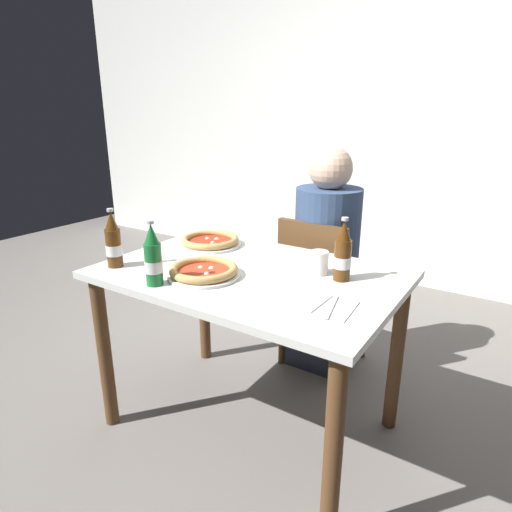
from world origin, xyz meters
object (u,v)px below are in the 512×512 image
Objects in this scene: pizza_margherita_near at (204,271)px; pizza_marinara_far at (210,241)px; dining_table_main at (249,297)px; beer_bottle_left at (343,254)px; beer_bottle_right at (153,258)px; diner_seated at (325,266)px; beer_bottle_center at (114,243)px; chair_behind_table at (320,286)px; paper_cup at (319,263)px; napkin_with_cutlery at (326,306)px.

pizza_marinara_far is (-0.24, 0.34, -0.00)m from pizza_margherita_near.
dining_table_main is at bearing 51.54° from pizza_margherita_near.
beer_bottle_left reaches higher than dining_table_main.
beer_bottle_right is at bearing -120.43° from pizza_margherita_near.
diner_seated is 1.10m from beer_bottle_center.
diner_seated is 4.89× the size of beer_bottle_center.
chair_behind_table is at bearing 86.02° from dining_table_main.
chair_behind_table is at bearing 113.34° from paper_cup.
pizza_marinara_far is at bearing 173.51° from paper_cup.
beer_bottle_right is (0.29, -0.06, 0.00)m from beer_bottle_center.
beer_bottle_left is 1.00× the size of beer_bottle_right.
diner_seated is at bearing 110.95° from paper_cup.
pizza_marinara_far is at bearing 173.59° from beer_bottle_left.
beer_bottle_center reaches higher than pizza_marinara_far.
beer_bottle_left and beer_bottle_center have the same top height.
diner_seated is 1.05m from beer_bottle_right.
beer_bottle_left is at bearing -6.41° from pizza_marinara_far.
paper_cup is (0.75, 0.38, -0.06)m from beer_bottle_center.
beer_bottle_center is (-0.50, -0.26, 0.22)m from dining_table_main.
paper_cup is at bearing 116.92° from chair_behind_table.
chair_behind_table reaches higher than pizza_marinara_far.
paper_cup is (0.25, 0.12, 0.16)m from dining_table_main.
napkin_with_cutlery is (0.41, -0.15, 0.12)m from dining_table_main.
paper_cup is (0.21, -0.49, 0.32)m from chair_behind_table.
diner_seated reaches higher than beer_bottle_left.
beer_bottle_right is at bearing -74.20° from pizza_marinara_far.
pizza_marinara_far is 0.84m from napkin_with_cutlery.
diner_seated is 0.68m from beer_bottle_left.
diner_seated is 4.89× the size of beer_bottle_right.
napkin_with_cutlery reaches higher than dining_table_main.
beer_bottle_left reaches higher than napkin_with_cutlery.
diner_seated is 6.25× the size of napkin_with_cutlery.
pizza_marinara_far is (-0.41, -0.47, 0.19)m from diner_seated.
beer_bottle_right is 0.64m from paper_cup.
beer_bottle_left reaches higher than paper_cup.
pizza_margherita_near is 1.51× the size of napkin_with_cutlery.
napkin_with_cutlery is at bearing -19.65° from dining_table_main.
beer_bottle_left is (0.31, -0.50, 0.37)m from chair_behind_table.
beer_bottle_center is 0.29m from beer_bottle_right.
beer_bottle_right is (0.14, -0.51, 0.08)m from pizza_marinara_far.
dining_table_main is 4.12× the size of pizza_margherita_near.
paper_cup is at bearing 36.24° from pizza_margherita_near.
chair_behind_table reaches higher than paper_cup.
beer_bottle_left is (0.31, -0.55, 0.27)m from diner_seated.
pizza_margherita_near reaches higher than napkin_with_cutlery.
beer_bottle_left reaches higher than pizza_margherita_near.
beer_bottle_center is 2.60× the size of paper_cup.
chair_behind_table is at bearing -95.00° from diner_seated.
pizza_margherita_near and pizza_marinara_far have the same top height.
pizza_margherita_near is at bearing -101.50° from diner_seated.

